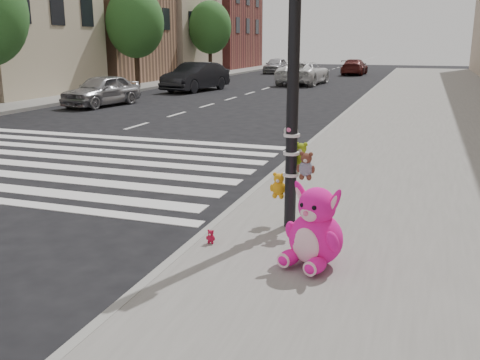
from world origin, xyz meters
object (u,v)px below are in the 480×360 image
at_px(signal_pole, 294,108).
at_px(pink_bunny, 315,232).
at_px(car_silver_far, 102,90).
at_px(car_white_near, 304,73).
at_px(car_dark_far, 196,77).
at_px(red_teddy, 211,237).

height_order(signal_pole, pink_bunny, signal_pole).
bearing_deg(car_silver_far, pink_bunny, -41.28).
height_order(signal_pole, car_white_near, signal_pole).
bearing_deg(car_dark_far, pink_bunny, -53.49).
height_order(pink_bunny, car_white_near, car_white_near).
bearing_deg(signal_pole, car_silver_far, 131.71).
distance_m(car_dark_far, car_white_near, 7.99).
xyz_separation_m(signal_pole, pink_bunny, (0.58, -1.24, -1.26)).
relative_size(car_dark_far, car_white_near, 0.90).
xyz_separation_m(pink_bunny, car_silver_far, (-11.87, 13.91, 0.11)).
bearing_deg(pink_bunny, car_silver_far, 151.63).
xyz_separation_m(signal_pole, red_teddy, (-0.81, -1.01, -1.57)).
bearing_deg(car_white_near, signal_pole, 104.97).
bearing_deg(pink_bunny, car_white_near, 123.77).
distance_m(signal_pole, car_dark_far, 22.87).
distance_m(pink_bunny, red_teddy, 1.44).
bearing_deg(car_white_near, red_teddy, 102.94).
distance_m(red_teddy, car_silver_far, 17.23).
relative_size(signal_pole, car_white_near, 0.76).
xyz_separation_m(car_dark_far, car_white_near, (4.59, 6.54, -0.04)).
distance_m(car_silver_far, car_dark_far, 7.78).
relative_size(signal_pole, car_dark_far, 0.85).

